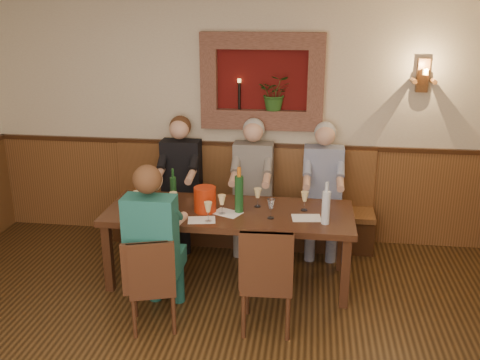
# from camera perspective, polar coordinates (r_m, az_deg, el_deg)

# --- Properties ---
(room_shell) EXTENTS (6.04, 6.04, 2.82)m
(room_shell) POSITION_cam_1_polar(r_m,az_deg,el_deg) (3.14, -6.53, 3.89)
(room_shell) COLOR beige
(room_shell) RESTS_ON ground
(wainscoting) EXTENTS (6.02, 6.02, 1.15)m
(wainscoting) POSITION_cam_1_polar(r_m,az_deg,el_deg) (3.68, -5.78, -16.16)
(wainscoting) COLOR brown
(wainscoting) RESTS_ON ground
(wall_niche) EXTENTS (1.36, 0.30, 1.06)m
(wall_niche) POSITION_cam_1_polar(r_m,az_deg,el_deg) (5.97, 2.74, 9.98)
(wall_niche) COLOR #550E0C
(wall_niche) RESTS_ON ground
(wall_sconce) EXTENTS (0.25, 0.20, 0.35)m
(wall_sconce) POSITION_cam_1_polar(r_m,az_deg,el_deg) (6.03, 18.93, 10.43)
(wall_sconce) COLOR brown
(wall_sconce) RESTS_ON ground
(dining_table) EXTENTS (2.40, 0.90, 0.75)m
(dining_table) POSITION_cam_1_polar(r_m,az_deg,el_deg) (5.24, -1.16, -4.02)
(dining_table) COLOR #3A1E11
(dining_table) RESTS_ON ground
(bench) EXTENTS (3.00, 0.45, 1.11)m
(bench) POSITION_cam_1_polar(r_m,az_deg,el_deg) (6.24, 0.20, -3.73)
(bench) COLOR #381E0F
(bench) RESTS_ON ground
(chair_near_left) EXTENTS (0.48, 0.48, 0.86)m
(chair_near_left) POSITION_cam_1_polar(r_m,az_deg,el_deg) (4.74, -9.21, -12.59)
(chair_near_left) COLOR #3A1E11
(chair_near_left) RESTS_ON ground
(chair_near_right) EXTENTS (0.44, 0.44, 0.97)m
(chair_near_right) POSITION_cam_1_polar(r_m,az_deg,el_deg) (4.65, 2.86, -12.53)
(chair_near_right) COLOR #3A1E11
(chair_near_right) RESTS_ON ground
(person_bench_left) EXTENTS (0.44, 0.54, 1.48)m
(person_bench_left) POSITION_cam_1_polar(r_m,az_deg,el_deg) (6.16, -6.38, -1.27)
(person_bench_left) COLOR black
(person_bench_left) RESTS_ON ground
(person_bench_mid) EXTENTS (0.44, 0.54, 1.48)m
(person_bench_mid) POSITION_cam_1_polar(r_m,az_deg,el_deg) (6.02, 1.31, -1.65)
(person_bench_mid) COLOR #524D4B
(person_bench_mid) RESTS_ON ground
(person_bench_right) EXTENTS (0.43, 0.53, 1.46)m
(person_bench_right) POSITION_cam_1_polar(r_m,az_deg,el_deg) (5.99, 8.74, -2.05)
(person_bench_right) COLOR navy
(person_bench_right) RESTS_ON ground
(person_chair_front) EXTENTS (0.43, 0.53, 1.45)m
(person_chair_front) POSITION_cam_1_polar(r_m,az_deg,el_deg) (4.69, -9.00, -8.04)
(person_chair_front) COLOR #16484E
(person_chair_front) RESTS_ON ground
(spittoon_bucket) EXTENTS (0.23, 0.23, 0.24)m
(spittoon_bucket) POSITION_cam_1_polar(r_m,az_deg,el_deg) (5.16, -3.75, -2.07)
(spittoon_bucket) COLOR #B9290B
(spittoon_bucket) RESTS_ON dining_table
(wine_bottle_green_a) EXTENTS (0.11, 0.11, 0.45)m
(wine_bottle_green_a) POSITION_cam_1_polar(r_m,az_deg,el_deg) (5.11, -0.10, -1.44)
(wine_bottle_green_a) COLOR #19471E
(wine_bottle_green_a) RESTS_ON dining_table
(wine_bottle_green_b) EXTENTS (0.07, 0.07, 0.35)m
(wine_bottle_green_b) POSITION_cam_1_polar(r_m,az_deg,el_deg) (5.42, -7.12, -0.95)
(wine_bottle_green_b) COLOR #19471E
(wine_bottle_green_b) RESTS_ON dining_table
(water_bottle) EXTENTS (0.10, 0.10, 0.40)m
(water_bottle) POSITION_cam_1_polar(r_m,az_deg,el_deg) (4.91, 9.15, -2.83)
(water_bottle) COLOR silver
(water_bottle) RESTS_ON dining_table
(tasting_sheet_a) EXTENTS (0.30, 0.24, 0.00)m
(tasting_sheet_a) POSITION_cam_1_polar(r_m,az_deg,el_deg) (5.15, -9.43, -3.76)
(tasting_sheet_a) COLOR white
(tasting_sheet_a) RESTS_ON dining_table
(tasting_sheet_b) EXTENTS (0.32, 0.29, 0.00)m
(tasting_sheet_b) POSITION_cam_1_polar(r_m,az_deg,el_deg) (5.15, -1.40, -3.53)
(tasting_sheet_b) COLOR white
(tasting_sheet_b) RESTS_ON dining_table
(tasting_sheet_c) EXTENTS (0.29, 0.23, 0.00)m
(tasting_sheet_c) POSITION_cam_1_polar(r_m,az_deg,el_deg) (5.07, 7.10, -4.04)
(tasting_sheet_c) COLOR white
(tasting_sheet_c) RESTS_ON dining_table
(tasting_sheet_d) EXTENTS (0.28, 0.23, 0.00)m
(tasting_sheet_d) POSITION_cam_1_polar(r_m,az_deg,el_deg) (5.00, -4.12, -4.27)
(tasting_sheet_d) COLOR white
(tasting_sheet_d) RESTS_ON dining_table
(wine_glass_0) EXTENTS (0.08, 0.08, 0.19)m
(wine_glass_0) POSITION_cam_1_polar(r_m,az_deg,el_deg) (5.29, -10.89, -2.17)
(wine_glass_0) COLOR #FFE298
(wine_glass_0) RESTS_ON dining_table
(wine_glass_1) EXTENTS (0.08, 0.08, 0.19)m
(wine_glass_1) POSITION_cam_1_polar(r_m,az_deg,el_deg) (5.41, -9.50, -1.61)
(wine_glass_1) COLOR white
(wine_glass_1) RESTS_ON dining_table
(wine_glass_2) EXTENTS (0.08, 0.08, 0.19)m
(wine_glass_2) POSITION_cam_1_polar(r_m,az_deg,el_deg) (5.10, -8.25, -2.81)
(wine_glass_2) COLOR #FFE298
(wine_glass_2) RESTS_ON dining_table
(wine_glass_3) EXTENTS (0.08, 0.08, 0.19)m
(wine_glass_3) POSITION_cam_1_polar(r_m,az_deg,el_deg) (5.37, -3.81, -1.57)
(wine_glass_3) COLOR white
(wine_glass_3) RESTS_ON dining_table
(wine_glass_4) EXTENTS (0.08, 0.08, 0.19)m
(wine_glass_4) POSITION_cam_1_polar(r_m,az_deg,el_deg) (5.10, -1.94, -2.62)
(wine_glass_4) COLOR #FFE298
(wine_glass_4) RESTS_ON dining_table
(wine_glass_5) EXTENTS (0.08, 0.08, 0.19)m
(wine_glass_5) POSITION_cam_1_polar(r_m,az_deg,el_deg) (5.28, 1.89, -1.89)
(wine_glass_5) COLOR #FFE298
(wine_glass_5) RESTS_ON dining_table
(wine_glass_6) EXTENTS (0.08, 0.08, 0.19)m
(wine_glass_6) POSITION_cam_1_polar(r_m,az_deg,el_deg) (5.00, 3.31, -3.07)
(wine_glass_6) COLOR white
(wine_glass_6) RESTS_ON dining_table
(wine_glass_7) EXTENTS (0.08, 0.08, 0.19)m
(wine_glass_7) POSITION_cam_1_polar(r_m,az_deg,el_deg) (5.22, 6.90, -2.25)
(wine_glass_7) COLOR #FFE298
(wine_glass_7) RESTS_ON dining_table
(wine_glass_8) EXTENTS (0.08, 0.08, 0.19)m
(wine_glass_8) POSITION_cam_1_polar(r_m,az_deg,el_deg) (5.02, 9.05, -3.19)
(wine_glass_8) COLOR white
(wine_glass_8) RESTS_ON dining_table
(wine_glass_9) EXTENTS (0.08, 0.08, 0.19)m
(wine_glass_9) POSITION_cam_1_polar(r_m,az_deg,el_deg) (4.93, -3.41, -3.41)
(wine_glass_9) COLOR #FFE298
(wine_glass_9) RESTS_ON dining_table
(wine_glass_10) EXTENTS (0.08, 0.08, 0.19)m
(wine_glass_10) POSITION_cam_1_polar(r_m,az_deg,el_deg) (5.21, -7.10, -2.29)
(wine_glass_10) COLOR #FFE298
(wine_glass_10) RESTS_ON dining_table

